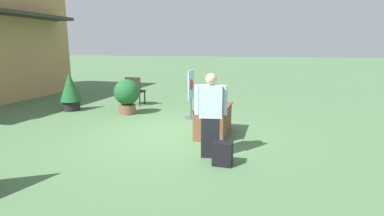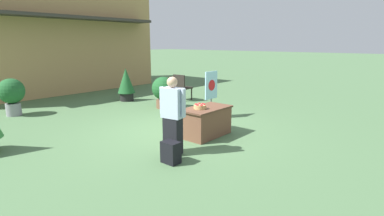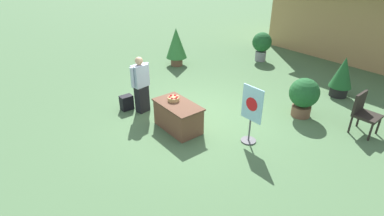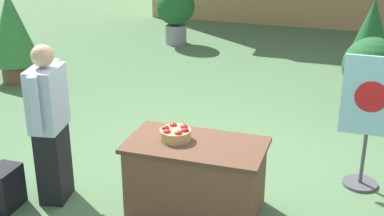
{
  "view_description": "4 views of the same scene",
  "coord_description": "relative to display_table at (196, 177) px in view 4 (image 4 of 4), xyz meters",
  "views": [
    {
      "loc": [
        -6.5,
        -2.24,
        2.05
      ],
      "look_at": [
        0.8,
        -0.18,
        0.5
      ],
      "focal_mm": 28.0,
      "sensor_mm": 36.0,
      "label": 1
    },
    {
      "loc": [
        -5.34,
        -5.17,
        2.26
      ],
      "look_at": [
        0.61,
        -0.08,
        0.51
      ],
      "focal_mm": 28.0,
      "sensor_mm": 36.0,
      "label": 2
    },
    {
      "loc": [
        5.56,
        -4.63,
        4.01
      ],
      "look_at": [
        0.63,
        -0.76,
        0.73
      ],
      "focal_mm": 28.0,
      "sensor_mm": 36.0,
      "label": 3
    },
    {
      "loc": [
        1.54,
        -5.12,
        2.83
      ],
      "look_at": [
        0.11,
        -0.7,
        0.98
      ],
      "focal_mm": 50.0,
      "sensor_mm": 36.0,
      "label": 4
    }
  ],
  "objects": [
    {
      "name": "ground_plane",
      "position": [
        -0.21,
        0.87,
        -0.35
      ],
      "size": [
        120.0,
        120.0,
        0.0
      ],
      "primitive_type": "plane",
      "color": "#4C7047"
    },
    {
      "name": "display_table",
      "position": [
        0.0,
        0.0,
        0.0
      ],
      "size": [
        1.29,
        0.71,
        0.7
      ],
      "color": "brown",
      "rests_on": "ground_plane"
    },
    {
      "name": "apple_basket",
      "position": [
        -0.21,
        0.02,
        0.41
      ],
      "size": [
        0.29,
        0.29,
        0.13
      ],
      "color": "tan",
      "rests_on": "display_table"
    },
    {
      "name": "person_visitor",
      "position": [
        -1.39,
        -0.23,
        0.45
      ],
      "size": [
        0.33,
        0.6,
        1.58
      ],
      "rotation": [
        0.0,
        0.0,
        0.16
      ],
      "color": "black",
      "rests_on": "ground_plane"
    },
    {
      "name": "backpack",
      "position": [
        -1.76,
        -0.53,
        -0.14
      ],
      "size": [
        0.24,
        0.34,
        0.42
      ],
      "color": "black",
      "rests_on": "ground_plane"
    },
    {
      "name": "poster_board",
      "position": [
        1.5,
        0.98,
        0.41
      ],
      "size": [
        0.57,
        0.36,
        1.4
      ],
      "rotation": [
        0.0,
        0.0,
        -1.56
      ],
      "color": "#4C4C51",
      "rests_on": "ground_plane"
    },
    {
      "name": "potted_plant_near_left",
      "position": [
        -3.93,
        2.76,
        0.47
      ],
      "size": [
        0.81,
        0.81,
        1.46
      ],
      "color": "brown",
      "rests_on": "ground_plane"
    },
    {
      "name": "potted_plant_near_right",
      "position": [
        1.5,
        5.06,
        0.32
      ],
      "size": [
        0.67,
        0.67,
        1.26
      ],
      "color": "black",
      "rests_on": "ground_plane"
    },
    {
      "name": "potted_plant_far_left",
      "position": [
        1.52,
        3.04,
        0.26
      ],
      "size": [
        0.79,
        0.79,
        1.08
      ],
      "color": "brown",
      "rests_on": "ground_plane"
    },
    {
      "name": "potted_plant_far_right",
      "position": [
        -2.27,
        5.81,
        0.34
      ],
      "size": [
        0.77,
        0.77,
        1.16
      ],
      "color": "gray",
      "rests_on": "ground_plane"
    }
  ]
}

